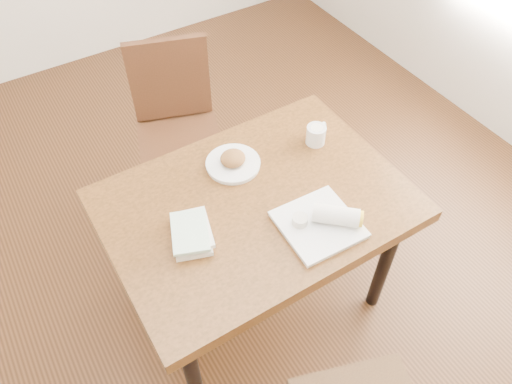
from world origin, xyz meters
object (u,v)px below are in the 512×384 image
chair_far (177,121)px  plate_burrito (324,221)px  table (256,214)px  coffee_mug (316,134)px  plate_scone (233,162)px  book_stack (191,233)px

chair_far → plate_burrito: bearing=-83.4°
table → coffee_mug: coffee_mug is taller
plate_scone → book_stack: bearing=-142.6°
plate_scone → plate_burrito: plate_burrito is taller
table → chair_far: chair_far is taller
table → coffee_mug: 0.44m
plate_scone → plate_burrito: size_ratio=0.78×
table → chair_far: bearing=88.3°
coffee_mug → plate_burrito: size_ratio=0.41×
chair_far → plate_burrito: chair_far is taller
plate_scone → coffee_mug: bearing=-9.2°
table → chair_far: 0.83m
table → chair_far: size_ratio=1.22×
table → book_stack: bearing=-174.7°
chair_far → book_stack: (-0.32, -0.85, 0.23)m
coffee_mug → book_stack: (-0.69, -0.18, -0.02)m
table → book_stack: size_ratio=5.03×
table → plate_scone: bearing=84.9°
table → plate_scone: 0.24m
book_stack → plate_burrito: bearing=-25.8°
plate_scone → book_stack: size_ratio=0.98×
chair_far → plate_burrito: (0.12, -1.06, 0.23)m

